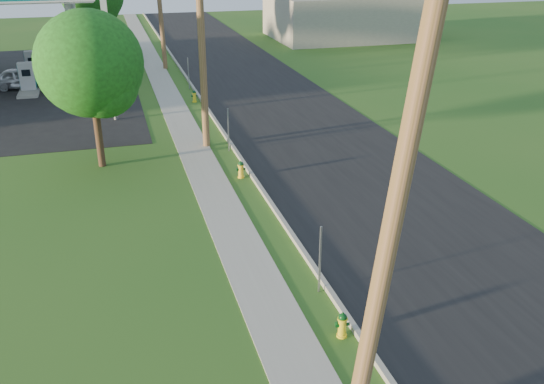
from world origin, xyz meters
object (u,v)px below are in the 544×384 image
object	(u,v)px
utility_pole_near	(393,221)
hydrant_near	(342,325)
price_pylon	(104,14)
utility_pole_far	(159,1)
utility_pole_mid	(201,37)
car_silver	(23,78)
fuel_pump_ne	(28,81)
hydrant_mid	(241,169)
fuel_pump_se	(34,69)
hydrant_far	(194,96)
tree_verge	(93,68)

from	to	relation	value
utility_pole_near	hydrant_near	bearing A→B (deg)	77.49
price_pylon	utility_pole_far	bearing A→B (deg)	72.67
utility_pole_mid	car_silver	xyz separation A→B (m)	(-9.33, 14.29, -4.29)
fuel_pump_ne	hydrant_mid	size ratio (longest dim) A/B	4.43
fuel_pump_se	hydrant_near	bearing A→B (deg)	-73.15
fuel_pump_se	hydrant_near	size ratio (longest dim) A/B	4.64
hydrant_mid	car_silver	size ratio (longest dim) A/B	0.18
utility_pole_mid	hydrant_mid	bearing A→B (deg)	-81.07
utility_pole_near	car_silver	xyz separation A→B (m)	(-9.33, 32.29, -4.14)
fuel_pump_se	hydrant_near	world-z (taller)	fuel_pump_se
price_pylon	car_silver	xyz separation A→B (m)	(-5.43, 8.79, -4.77)
utility_pole_mid	hydrant_mid	distance (m)	6.28
utility_pole_near	fuel_pump_ne	xyz separation A→B (m)	(-8.90, 31.00, -4.08)
utility_pole_near	utility_pole_mid	size ratio (longest dim) A/B	0.97
hydrant_near	hydrant_far	bearing A→B (deg)	90.10
utility_pole_mid	fuel_pump_ne	distance (m)	16.31
hydrant_mid	car_silver	distance (m)	21.03
utility_pole_near	hydrant_near	xyz separation A→B (m)	(0.72, 3.23, -4.47)
utility_pole_near	hydrant_mid	bearing A→B (deg)	87.25
hydrant_mid	hydrant_far	bearing A→B (deg)	89.92
utility_pole_far	hydrant_far	size ratio (longest dim) A/B	13.09
utility_pole_far	fuel_pump_se	xyz separation A→B (m)	(-8.90, -1.00, -4.08)
utility_pole_far	car_silver	bearing A→B (deg)	-158.30
fuel_pump_ne	price_pylon	distance (m)	10.17
utility_pole_near	tree_verge	xyz separation A→B (m)	(-4.61, 16.62, -0.66)
price_pylon	hydrant_near	size ratio (longest dim) A/B	9.93
fuel_pump_se	hydrant_mid	size ratio (longest dim) A/B	4.43
fuel_pump_ne	hydrant_near	distance (m)	29.39
utility_pole_near	car_silver	world-z (taller)	utility_pole_near
utility_pole_near	car_silver	distance (m)	33.86
car_silver	utility_pole_far	bearing A→B (deg)	-60.84
utility_pole_mid	car_silver	size ratio (longest dim) A/B	2.50
utility_pole_far	tree_verge	world-z (taller)	utility_pole_far
tree_verge	fuel_pump_ne	bearing A→B (deg)	106.62
price_pylon	utility_pole_near	bearing A→B (deg)	-80.58
fuel_pump_ne	price_pylon	world-z (taller)	price_pylon
fuel_pump_se	hydrant_far	size ratio (longest dim) A/B	4.41
fuel_pump_ne	hydrant_far	bearing A→B (deg)	-27.71
fuel_pump_ne	hydrant_mid	world-z (taller)	fuel_pump_ne
utility_pole_mid	utility_pole_near	bearing A→B (deg)	-90.00
car_silver	hydrant_far	bearing A→B (deg)	-114.83
fuel_pump_se	tree_verge	bearing A→B (deg)	-76.86
hydrant_near	hydrant_mid	bearing A→B (deg)	90.30
utility_pole_mid	price_pylon	bearing A→B (deg)	125.34
hydrant_near	car_silver	bearing A→B (deg)	109.07
fuel_pump_se	tree_verge	distance (m)	19.18
utility_pole_far	hydrant_mid	distance (m)	22.67
utility_pole_far	hydrant_far	xyz separation A→B (m)	(0.68, -10.03, -4.45)
utility_pole_mid	fuel_pump_se	distance (m)	19.65
utility_pole_near	fuel_pump_ne	bearing A→B (deg)	106.02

